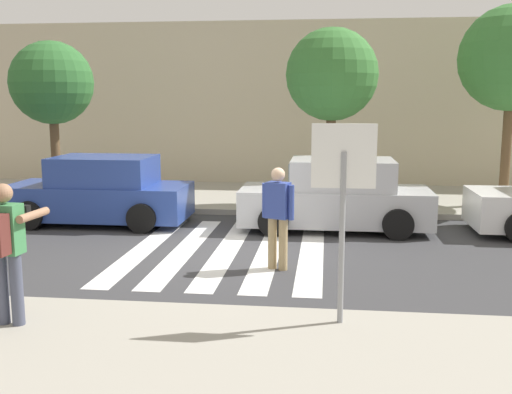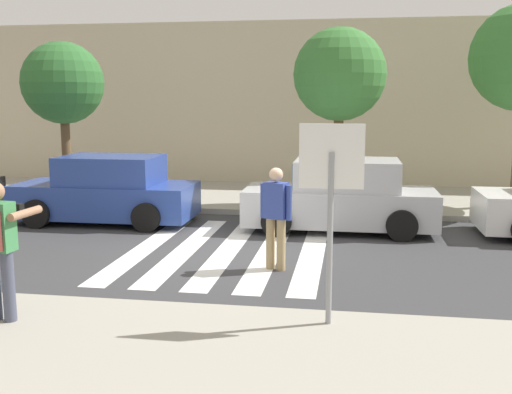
{
  "view_description": "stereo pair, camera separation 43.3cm",
  "coord_description": "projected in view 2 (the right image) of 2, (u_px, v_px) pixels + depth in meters",
  "views": [
    {
      "loc": [
        1.84,
        -10.7,
        2.85
      ],
      "look_at": [
        0.6,
        -0.2,
        1.1
      ],
      "focal_mm": 42.0,
      "sensor_mm": 36.0,
      "label": 1
    },
    {
      "loc": [
        2.27,
        -10.64,
        2.85
      ],
      "look_at": [
        0.6,
        -0.2,
        1.1
      ],
      "focal_mm": 42.0,
      "sensor_mm": 36.0,
      "label": 2
    }
  ],
  "objects": [
    {
      "name": "ground_plane",
      "position": [
        226.0,
        252.0,
        11.19
      ],
      "size": [
        120.0,
        120.0,
        0.0
      ],
      "primitive_type": "plane",
      "color": "#38383A"
    },
    {
      "name": "sidewalk_far",
      "position": [
        270.0,
        197.0,
        17.02
      ],
      "size": [
        60.0,
        4.8,
        0.14
      ],
      "primitive_type": "cube",
      "color": "#9E998C",
      "rests_on": "ground"
    },
    {
      "name": "building_facade_far",
      "position": [
        287.0,
        105.0,
        20.89
      ],
      "size": [
        56.0,
        4.0,
        5.25
      ],
      "primitive_type": "cube",
      "color": "beige",
      "rests_on": "ground"
    },
    {
      "name": "crosswalk_stripe_0",
      "position": [
        148.0,
        246.0,
        11.63
      ],
      "size": [
        0.44,
        5.2,
        0.01
      ],
      "primitive_type": "cube",
      "color": "silver",
      "rests_on": "ground"
    },
    {
      "name": "crosswalk_stripe_1",
      "position": [
        188.0,
        248.0,
        11.51
      ],
      "size": [
        0.44,
        5.2,
        0.01
      ],
      "primitive_type": "cube",
      "color": "silver",
      "rests_on": "ground"
    },
    {
      "name": "crosswalk_stripe_2",
      "position": [
        228.0,
        250.0,
        11.38
      ],
      "size": [
        0.44,
        5.2,
        0.01
      ],
      "primitive_type": "cube",
      "color": "silver",
      "rests_on": "ground"
    },
    {
      "name": "crosswalk_stripe_3",
      "position": [
        270.0,
        251.0,
        11.26
      ],
      "size": [
        0.44,
        5.2,
        0.01
      ],
      "primitive_type": "cube",
      "color": "silver",
      "rests_on": "ground"
    },
    {
      "name": "crosswalk_stripe_4",
      "position": [
        312.0,
        253.0,
        11.13
      ],
      "size": [
        0.44,
        5.2,
        0.01
      ],
      "primitive_type": "cube",
      "color": "silver",
      "rests_on": "ground"
    },
    {
      "name": "stop_sign",
      "position": [
        331.0,
        180.0,
        7.02
      ],
      "size": [
        0.76,
        0.08,
        2.42
      ],
      "color": "gray",
      "rests_on": "sidewalk_near"
    },
    {
      "name": "pedestrian_crossing",
      "position": [
        276.0,
        213.0,
        9.92
      ],
      "size": [
        0.55,
        0.36,
        1.72
      ],
      "color": "tan",
      "rests_on": "ground"
    },
    {
      "name": "parked_car_blue",
      "position": [
        107.0,
        191.0,
        13.82
      ],
      "size": [
        4.1,
        1.92,
        1.55
      ],
      "color": "#284293",
      "rests_on": "ground"
    },
    {
      "name": "parked_car_silver",
      "position": [
        341.0,
        197.0,
        12.99
      ],
      "size": [
        4.1,
        1.92,
        1.55
      ],
      "color": "#B7BABF",
      "rests_on": "ground"
    },
    {
      "name": "street_tree_west",
      "position": [
        63.0,
        84.0,
        15.81
      ],
      "size": [
        2.16,
        2.16,
        4.19
      ],
      "color": "brown",
      "rests_on": "sidewalk_far"
    },
    {
      "name": "street_tree_center",
      "position": [
        340.0,
        75.0,
        14.61
      ],
      "size": [
        2.28,
        2.28,
        4.43
      ],
      "color": "brown",
      "rests_on": "sidewalk_far"
    }
  ]
}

